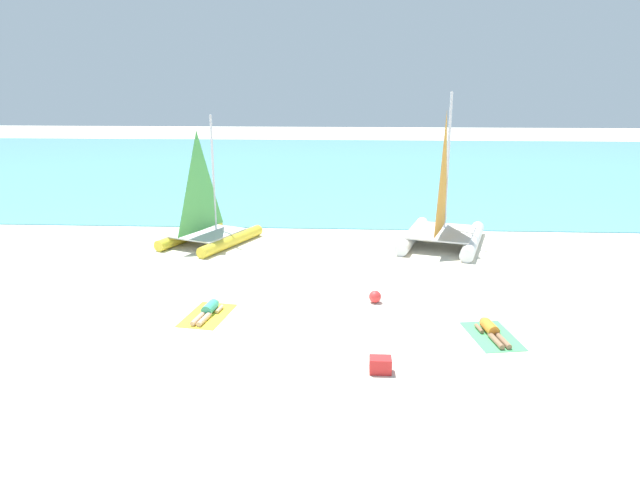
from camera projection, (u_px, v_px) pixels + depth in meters
ground_plane at (327, 237)px, 24.87m from camera, size 120.00×120.00×0.00m
ocean_water at (339, 166)px, 45.44m from camera, size 120.00×40.00×0.05m
sailboat_white at (442, 223)px, 23.44m from camera, size 4.10×5.23×5.99m
sailboat_yellow at (208, 226)px, 23.65m from camera, size 3.85×4.59×5.11m
towel_left at (208, 315)px, 16.59m from camera, size 1.38×2.05×0.01m
sunbather_left at (208, 310)px, 16.62m from camera, size 0.64×1.57×0.30m
towel_right at (492, 336)px, 15.25m from camera, size 1.41×2.06×0.01m
sunbather_right at (492, 330)px, 15.28m from camera, size 0.67×1.57×0.30m
beach_ball at (375, 297)px, 17.51m from camera, size 0.37×0.37×0.37m
cooler_box at (380, 365)px, 13.33m from camera, size 0.50×0.36×0.36m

